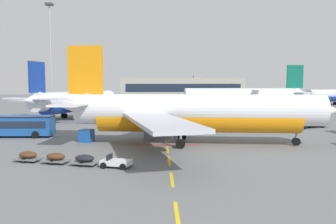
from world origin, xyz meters
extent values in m
plane|color=slate|center=(40.00, 40.00, 0.00)|extent=(400.00, 400.00, 0.00)
cube|color=yellow|center=(18.00, 0.54, 0.00)|extent=(0.24, 4.00, 0.01)
cube|color=yellow|center=(18.00, 7.46, 0.00)|extent=(0.24, 4.00, 0.01)
cube|color=yellow|center=(18.00, 13.73, 0.00)|extent=(0.24, 4.00, 0.01)
cube|color=yellow|center=(18.00, 19.26, 0.00)|extent=(0.24, 4.00, 0.01)
cube|color=yellow|center=(18.00, 25.68, 0.00)|extent=(0.24, 4.00, 0.01)
cube|color=yellow|center=(18.00, 31.92, 0.00)|extent=(0.24, 4.00, 0.01)
cube|color=yellow|center=(18.00, 39.08, 0.00)|extent=(0.24, 4.00, 0.01)
cube|color=yellow|center=(18.00, 45.76, 0.00)|extent=(0.24, 4.00, 0.01)
cube|color=yellow|center=(18.00, 53.10, 0.00)|extent=(0.24, 4.00, 0.01)
cube|color=yellow|center=(18.00, 59.45, 0.00)|extent=(0.24, 4.00, 0.01)
cube|color=yellow|center=(18.00, 66.25, 0.00)|extent=(0.24, 4.00, 0.01)
cube|color=yellow|center=(18.00, 71.82, 0.00)|extent=(0.24, 4.00, 0.01)
cube|color=yellow|center=(18.00, 78.22, 0.00)|extent=(0.24, 4.00, 0.01)
cube|color=yellow|center=(18.00, 84.81, 0.00)|extent=(0.24, 4.00, 0.01)
cube|color=#B21414|center=(18.00, 22.00, 0.00)|extent=(8.00, 0.40, 0.01)
cylinder|color=white|center=(21.80, 22.48, 4.30)|extent=(30.33, 6.95, 3.80)
cylinder|color=orange|center=(21.80, 22.48, 3.26)|extent=(24.73, 6.05, 3.50)
cone|color=white|center=(36.77, 20.90, 4.30)|extent=(3.87, 4.07, 3.72)
cone|color=white|center=(6.14, 24.14, 4.78)|extent=(4.52, 3.65, 3.23)
cube|color=#192333|center=(35.72, 21.01, 4.97)|extent=(1.89, 3.00, 0.60)
cube|color=orange|center=(7.88, 23.95, 9.20)|extent=(4.41, 0.82, 6.00)
cube|color=white|center=(7.52, 27.21, 5.06)|extent=(3.86, 6.70, 0.24)
cube|color=white|center=(6.84, 20.85, 5.06)|extent=(3.86, 6.70, 0.24)
cube|color=#B7BCC6|center=(18.74, 31.35, 3.83)|extent=(11.61, 17.42, 0.36)
cube|color=#B7BCC6|center=(16.95, 14.45, 3.83)|extent=(8.57, 17.65, 0.36)
cylinder|color=#4C4F54|center=(18.28, 28.38, 2.38)|extent=(3.40, 2.43, 2.10)
cylinder|color=black|center=(19.87, 28.22, 2.38)|extent=(0.31, 1.79, 1.79)
cylinder|color=#4C4F54|center=(17.12, 17.45, 2.38)|extent=(3.40, 2.43, 2.10)
cylinder|color=black|center=(18.71, 17.28, 2.38)|extent=(0.31, 1.79, 1.79)
cylinder|color=gray|center=(33.63, 21.23, 1.83)|extent=(0.28, 0.28, 2.67)
cylinder|color=black|center=(33.63, 21.23, 0.50)|extent=(1.01, 0.38, 0.99)
cylinder|color=gray|center=(20.08, 25.28, 1.86)|extent=(0.28, 0.28, 2.61)
cylinder|color=black|center=(20.12, 25.63, 0.55)|extent=(1.13, 0.46, 1.10)
cylinder|color=black|center=(20.05, 24.93, 0.55)|extent=(1.13, 0.46, 1.10)
cylinder|color=gray|center=(19.54, 20.11, 1.86)|extent=(0.28, 0.28, 2.61)
cylinder|color=black|center=(19.57, 20.45, 0.55)|extent=(1.13, 0.46, 1.10)
cylinder|color=black|center=(19.50, 19.76, 0.55)|extent=(1.13, 0.46, 1.10)
cylinder|color=silver|center=(39.81, 70.70, 4.51)|extent=(31.77, 6.16, 3.99)
cylinder|color=#0F604C|center=(39.81, 70.70, 3.41)|extent=(25.89, 5.44, 3.67)
cone|color=silver|center=(24.06, 69.61, 4.51)|extent=(3.93, 4.15, 3.91)
cone|color=silver|center=(56.29, 71.84, 5.01)|extent=(4.63, 3.68, 3.39)
cube|color=#192333|center=(25.16, 69.68, 5.21)|extent=(1.88, 3.10, 0.63)
cube|color=#0F604C|center=(54.46, 71.72, 9.65)|extent=(4.63, 0.70, 6.29)
cube|color=silver|center=(55.42, 68.42, 5.31)|extent=(3.81, 6.93, 0.25)
cube|color=silver|center=(54.96, 75.12, 5.31)|extent=(3.81, 6.93, 0.25)
cube|color=#B7BCC6|center=(44.59, 62.10, 4.01)|extent=(9.57, 18.53, 0.38)
cube|color=#B7BCC6|center=(43.35, 79.88, 4.01)|extent=(11.67, 18.37, 0.38)
cylinder|color=#4C4F54|center=(44.52, 65.25, 2.49)|extent=(3.50, 2.43, 2.20)
cylinder|color=black|center=(42.85, 65.13, 2.49)|extent=(0.26, 1.88, 1.87)
cylinder|color=#4C4F54|center=(43.73, 76.76, 2.49)|extent=(3.50, 2.43, 2.20)
cylinder|color=black|center=(42.05, 76.64, 2.49)|extent=(0.26, 1.88, 1.87)
cylinder|color=gray|center=(27.36, 69.84, 1.92)|extent=(0.29, 0.29, 2.80)
cylinder|color=black|center=(27.36, 69.84, 0.52)|extent=(1.06, 0.36, 1.04)
cylinder|color=gray|center=(42.09, 68.13, 1.95)|extent=(0.29, 0.29, 2.74)
cylinder|color=black|center=(42.12, 67.76, 0.58)|extent=(1.18, 0.45, 1.15)
cylinder|color=black|center=(42.07, 68.49, 0.58)|extent=(1.18, 0.45, 1.15)
cylinder|color=gray|center=(41.71, 73.57, 1.95)|extent=(0.29, 0.29, 2.74)
cylinder|color=black|center=(41.74, 73.20, 0.58)|extent=(1.18, 0.45, 1.15)
cylinder|color=black|center=(41.69, 73.93, 0.58)|extent=(1.18, 0.45, 1.15)
cone|color=silver|center=(69.20, 94.77, 4.02)|extent=(4.32, 4.44, 3.48)
cube|color=#192333|center=(70.12, 95.13, 4.64)|extent=(2.37, 3.03, 0.56)
cube|color=#B7BCC6|center=(82.79, 108.72, 3.57)|extent=(13.80, 14.93, 0.34)
cylinder|color=#4C4F54|center=(83.95, 106.16, 2.22)|extent=(3.50, 2.93, 1.96)
cylinder|color=black|center=(82.56, 105.61, 2.22)|extent=(0.72, 1.59, 1.67)
cylinder|color=gray|center=(71.94, 95.85, 1.71)|extent=(0.26, 0.26, 2.49)
cylinder|color=black|center=(71.94, 95.85, 0.46)|extent=(0.96, 0.58, 0.92)
cylinder|color=gray|center=(83.11, 102.91, 1.73)|extent=(0.26, 0.26, 2.44)
cylinder|color=black|center=(83.23, 102.61, 0.51)|extent=(1.08, 0.68, 1.03)
cylinder|color=black|center=(82.99, 103.22, 0.51)|extent=(1.08, 0.68, 1.03)
cylinder|color=silver|center=(-0.98, 56.66, 4.10)|extent=(13.04, 28.28, 3.63)
cylinder|color=navy|center=(-0.98, 56.66, 3.11)|extent=(10.98, 23.15, 3.34)
cone|color=silver|center=(3.83, 70.19, 4.10)|extent=(4.47, 4.34, 3.55)
cone|color=silver|center=(-6.01, 42.49, 4.56)|extent=(4.25, 4.81, 3.08)
cube|color=#192333|center=(3.50, 69.25, 4.74)|extent=(3.07, 2.35, 0.57)
cube|color=navy|center=(-5.46, 44.07, 8.78)|extent=(1.73, 4.07, 5.73)
cube|color=silver|center=(-8.56, 44.46, 4.83)|extent=(6.78, 4.92, 0.23)
cube|color=silver|center=(-2.80, 42.41, 4.83)|extent=(6.78, 4.92, 0.23)
cube|color=#B7BCC6|center=(-9.89, 55.80, 3.65)|extent=(15.51, 13.75, 0.34)
cube|color=#B7BCC6|center=(5.39, 50.36, 3.65)|extent=(16.25, 4.66, 0.34)
cylinder|color=#4C4F54|center=(-7.24, 54.71, 2.27)|extent=(2.91, 3.55, 2.00)
cylinder|color=black|center=(-6.73, 56.14, 2.27)|extent=(1.64, 0.68, 1.70)
cylinder|color=#4C4F54|center=(2.65, 51.19, 2.27)|extent=(2.91, 3.55, 2.00)
cylinder|color=black|center=(3.16, 52.63, 2.27)|extent=(1.64, 0.68, 1.70)
cylinder|color=gray|center=(2.83, 67.36, 1.74)|extent=(0.27, 0.27, 2.54)
cylinder|color=black|center=(2.83, 67.36, 0.47)|extent=(0.57, 0.98, 0.94)
cylinder|color=gray|center=(-3.96, 55.69, 1.77)|extent=(0.27, 0.27, 2.49)
cylinder|color=black|center=(-4.27, 55.80, 0.52)|extent=(0.67, 1.10, 1.05)
cylinder|color=black|center=(-3.64, 55.58, 0.52)|extent=(0.67, 1.10, 1.05)
cylinder|color=gray|center=(0.72, 54.03, 1.77)|extent=(0.27, 0.27, 2.49)
cylinder|color=black|center=(0.41, 54.14, 0.52)|extent=(0.67, 1.10, 1.05)
cylinder|color=black|center=(1.03, 53.92, 0.52)|extent=(0.67, 1.10, 1.05)
cube|color=#194C99|center=(-4.03, 29.10, 1.65)|extent=(12.03, 2.86, 2.70)
cube|color=#192333|center=(-4.03, 29.10, 1.85)|extent=(11.07, 2.88, 1.00)
cube|color=black|center=(-4.03, 29.10, 2.88)|extent=(12.05, 2.88, 0.20)
cylinder|color=black|center=(0.07, 30.40, 0.50)|extent=(1.00, 0.33, 1.00)
cylinder|color=black|center=(0.04, 27.70, 0.50)|extent=(1.00, 0.33, 1.00)
cube|color=black|center=(42.77, 37.79, 0.74)|extent=(7.36, 5.09, 0.60)
cube|color=#606638|center=(44.87, 38.74, 1.59)|extent=(3.12, 3.08, 1.10)
cube|color=#192333|center=(45.92, 39.22, 1.69)|extent=(0.85, 1.77, 0.64)
cube|color=silver|center=(41.88, 37.38, 2.09)|extent=(5.33, 4.16, 2.10)
cylinder|color=black|center=(44.31, 39.81, 0.48)|extent=(0.99, 0.65, 0.96)
cylinder|color=black|center=(45.31, 37.62, 0.48)|extent=(0.99, 0.65, 0.96)
cylinder|color=black|center=(40.23, 37.95, 0.48)|extent=(0.99, 0.65, 0.96)
cylinder|color=black|center=(41.23, 35.77, 0.48)|extent=(0.99, 0.65, 0.96)
cube|color=silver|center=(13.21, 11.29, 0.46)|extent=(2.89, 2.07, 0.44)
cube|color=black|center=(12.58, 11.47, 0.86)|extent=(0.43, 1.11, 0.56)
cylinder|color=black|center=(14.28, 11.71, 0.28)|extent=(0.59, 0.33, 0.56)
cylinder|color=black|center=(13.89, 10.37, 0.28)|extent=(0.59, 0.33, 0.56)
cylinder|color=black|center=(12.53, 12.22, 0.28)|extent=(0.59, 0.33, 0.56)
cylinder|color=black|center=(12.14, 10.87, 0.28)|extent=(0.59, 0.33, 0.56)
cube|color=slate|center=(10.23, 12.16, 0.28)|extent=(2.72, 2.11, 0.12)
ellipsoid|color=black|center=(10.23, 12.16, 0.66)|extent=(2.09, 1.66, 0.64)
cylinder|color=black|center=(10.42, 12.80, 0.22)|extent=(0.46, 0.26, 0.44)
cylinder|color=black|center=(10.04, 11.51, 0.22)|extent=(0.46, 0.26, 0.44)
cube|color=slate|center=(7.35, 12.99, 0.28)|extent=(2.72, 2.11, 0.12)
ellipsoid|color=#4C2D19|center=(7.35, 12.99, 0.66)|extent=(2.09, 1.66, 0.64)
cylinder|color=black|center=(7.54, 13.64, 0.22)|extent=(0.46, 0.26, 0.44)
cylinder|color=black|center=(7.16, 12.34, 0.22)|extent=(0.46, 0.26, 0.44)
cube|color=slate|center=(4.47, 13.82, 0.28)|extent=(2.72, 2.11, 0.12)
ellipsoid|color=#4C2D19|center=(4.47, 13.82, 0.66)|extent=(2.09, 1.66, 0.64)
cylinder|color=black|center=(4.65, 14.47, 0.22)|extent=(0.46, 0.26, 0.44)
cylinder|color=black|center=(4.28, 13.18, 0.22)|extent=(0.46, 0.26, 0.44)
cube|color=#194C9E|center=(7.69, 24.70, 0.80)|extent=(1.88, 1.85, 1.60)
cube|color=silver|center=(7.69, 24.70, 0.80)|extent=(1.59, 0.37, 1.36)
cylinder|color=slate|center=(-10.27, 67.21, 0.30)|extent=(0.70, 0.70, 0.60)
cylinder|color=#9EA0A5|center=(-10.27, 67.21, 13.63)|extent=(0.36, 0.36, 27.25)
cube|color=#3F3F44|center=(-10.27, 67.21, 27.50)|extent=(1.80, 1.80, 0.50)
cube|color=#9E998E|center=(29.21, 154.81, 5.44)|extent=(61.00, 25.83, 10.89)
cube|color=#192333|center=(29.21, 141.84, 5.99)|extent=(56.12, 0.12, 3.92)
cube|color=gray|center=(38.36, 154.81, 11.69)|extent=(6.00, 5.00, 1.60)
camera|label=1|loc=(16.95, -17.51, 7.31)|focal=35.08mm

